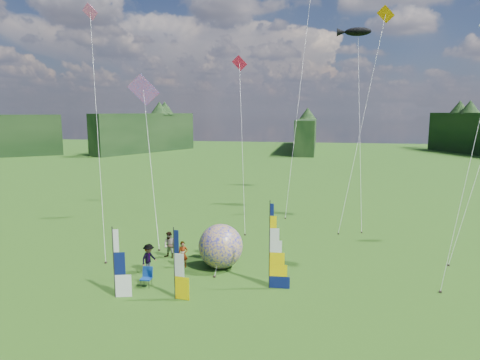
% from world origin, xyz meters
% --- Properties ---
extents(ground, '(220.00, 220.00, 0.00)m').
position_xyz_m(ground, '(0.00, 0.00, 0.00)').
color(ground, '#395D13').
rests_on(ground, ground).
extents(treeline_ring, '(210.00, 210.00, 8.00)m').
position_xyz_m(treeline_ring, '(0.00, 0.00, 4.00)').
color(treeline_ring, '#28401C').
rests_on(treeline_ring, ground).
extents(feather_banner_main, '(1.21, 0.15, 4.43)m').
position_xyz_m(feather_banner_main, '(0.60, 3.58, 2.22)').
color(feather_banner_main, '#0C1650').
rests_on(feather_banner_main, ground).
extents(side_banner_left, '(0.96, 0.23, 3.44)m').
position_xyz_m(side_banner_left, '(-3.73, 1.47, 1.72)').
color(side_banner_left, '#F7CE00').
rests_on(side_banner_left, ground).
extents(side_banner_far, '(1.00, 0.35, 3.42)m').
position_xyz_m(side_banner_far, '(-6.64, 1.07, 1.71)').
color(side_banner_far, white).
rests_on(side_banner_far, ground).
extents(bol_inflatable, '(3.08, 3.08, 2.56)m').
position_xyz_m(bol_inflatable, '(-2.50, 5.95, 1.28)').
color(bol_inflatable, '#09119F').
rests_on(bol_inflatable, ground).
extents(spectator_a, '(0.64, 0.50, 1.54)m').
position_xyz_m(spectator_a, '(-4.66, 5.60, 0.77)').
color(spectator_a, '#66594C').
rests_on(spectator_a, ground).
extents(spectator_b, '(0.88, 0.59, 1.66)m').
position_xyz_m(spectator_b, '(-5.96, 6.97, 0.83)').
color(spectator_b, '#66594C').
rests_on(spectator_b, ground).
extents(spectator_c, '(0.72, 1.14, 1.65)m').
position_xyz_m(spectator_c, '(-6.29, 4.47, 0.82)').
color(spectator_c, '#66594C').
rests_on(spectator_c, ground).
extents(spectator_d, '(1.03, 1.14, 1.87)m').
position_xyz_m(spectator_d, '(-3.55, 7.77, 0.94)').
color(spectator_d, '#66594C').
rests_on(spectator_d, ground).
extents(camp_chair, '(0.61, 0.61, 1.01)m').
position_xyz_m(camp_chair, '(-5.66, 2.57, 0.51)').
color(camp_chair, navy).
rests_on(camp_chair, ground).
extents(kite_whale, '(6.10, 14.32, 17.84)m').
position_xyz_m(kite_whale, '(6.22, 20.33, 8.92)').
color(kite_whale, black).
rests_on(kite_whale, ground).
extents(kite_rainbow_delta, '(11.67, 14.73, 12.87)m').
position_xyz_m(kite_rainbow_delta, '(-9.31, 12.51, 6.44)').
color(kite_rainbow_delta, '#F23B50').
rests_on(kite_rainbow_delta, ground).
extents(small_kite_red, '(5.39, 10.81, 14.27)m').
position_xyz_m(small_kite_red, '(-3.19, 16.73, 7.14)').
color(small_kite_red, red).
rests_on(small_kite_red, ground).
extents(small_kite_orange, '(6.85, 10.76, 18.25)m').
position_xyz_m(small_kite_orange, '(6.31, 18.10, 9.12)').
color(small_kite_orange, orange).
rests_on(small_kite_orange, ground).
extents(small_kite_pink, '(6.23, 9.31, 17.07)m').
position_xyz_m(small_kite_pink, '(-11.50, 9.01, 8.54)').
color(small_kite_pink, '#F25A9A').
rests_on(small_kite_pink, ground).
extents(small_kite_green, '(4.61, 13.30, 22.03)m').
position_xyz_m(small_kite_green, '(0.99, 23.57, 11.01)').
color(small_kite_green, green).
rests_on(small_kite_green, ground).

